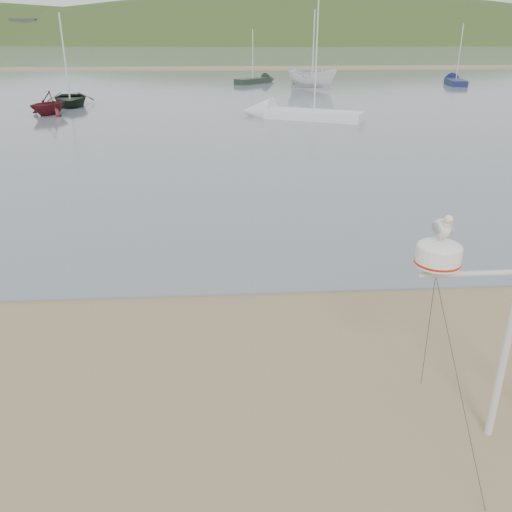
{
  "coord_description": "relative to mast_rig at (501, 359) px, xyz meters",
  "views": [
    {
      "loc": [
        1.6,
        -5.6,
        4.88
      ],
      "look_at": [
        2.05,
        1.0,
        2.1
      ],
      "focal_mm": 38.0,
      "sensor_mm": 36.0,
      "label": 1
    }
  ],
  "objects": [
    {
      "name": "sandbar",
      "position": [
        -4.95,
        70.24,
        -1.11
      ],
      "size": [
        560.0,
        7.0,
        0.07
      ],
      "primitive_type": "cube",
      "color": "olive",
      "rests_on": "water"
    },
    {
      "name": "ground",
      "position": [
        -4.95,
        0.24,
        -1.18
      ],
      "size": [
        560.0,
        560.0,
        0.0
      ],
      "primitive_type": "plane",
      "color": "olive",
      "rests_on": "ground"
    },
    {
      "name": "sailboat_blue_far",
      "position": [
        19.12,
        47.38,
        -0.88
      ],
      "size": [
        2.57,
        5.87,
        5.72
      ],
      "color": "#131944",
      "rests_on": "ground"
    },
    {
      "name": "boat_red",
      "position": [
        -13.59,
        29.05,
        0.2
      ],
      "size": [
        2.7,
        2.44,
        2.68
      ],
      "primitive_type": "imported",
      "rotation": [
        0.0,
        0.0,
        -0.58
      ],
      "color": "#521219",
      "rests_on": "water"
    },
    {
      "name": "far_cottages",
      "position": [
        -1.95,
        196.24,
        2.82
      ],
      "size": [
        294.4,
        6.3,
        8.0
      ],
      "color": "silver",
      "rests_on": "ground"
    },
    {
      "name": "hill_ridge",
      "position": [
        13.56,
        235.24,
        -20.88
      ],
      "size": [
        620.0,
        180.0,
        80.0
      ],
      "color": "#273A17",
      "rests_on": "ground"
    },
    {
      "name": "boat_white",
      "position": [
        4.74,
        42.69,
        1.29
      ],
      "size": [
        2.62,
        2.62,
        4.86
      ],
      "primitive_type": "imported",
      "rotation": [
        0.0,
        0.0,
        0.84
      ],
      "color": "silver",
      "rests_on": "water"
    },
    {
      "name": "boat_dark",
      "position": [
        -13.35,
        33.27,
        1.11
      ],
      "size": [
        3.33,
        1.64,
        4.49
      ],
      "primitive_type": "imported",
      "rotation": [
        0.0,
        0.0,
        0.23
      ],
      "color": "black",
      "rests_on": "water"
    },
    {
      "name": "sailboat_white_near",
      "position": [
        0.38,
        27.11,
        -0.88
      ],
      "size": [
        7.37,
        4.86,
        7.29
      ],
      "color": "silver",
      "rests_on": "ground"
    },
    {
      "name": "mast_rig",
      "position": [
        0.0,
        0.0,
        0.0
      ],
      "size": [
        2.17,
        2.31,
        4.89
      ],
      "color": "silver",
      "rests_on": "ground"
    },
    {
      "name": "sailboat_dark_mid",
      "position": [
        0.85,
        49.43,
        -0.88
      ],
      "size": [
        4.58,
        4.51,
        5.21
      ],
      "color": "black",
      "rests_on": "ground"
    },
    {
      "name": "water",
      "position": [
        -4.95,
        132.24,
        -1.16
      ],
      "size": [
        560.0,
        256.0,
        0.04
      ],
      "primitive_type": "cube",
      "color": "slate",
      "rests_on": "ground"
    }
  ]
}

